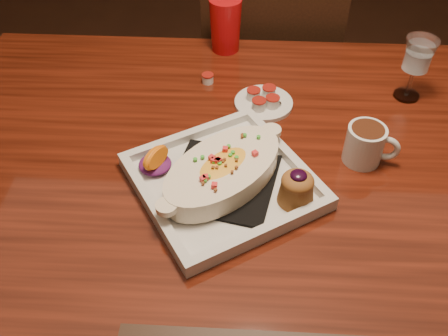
# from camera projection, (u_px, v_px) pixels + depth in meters

# --- Properties ---
(floor) EXTENTS (7.00, 7.00, 0.00)m
(floor) POSITION_uv_depth(u_px,v_px,m) (259.00, 328.00, 1.56)
(floor) COLOR black
(floor) RESTS_ON ground
(table) EXTENTS (1.50, 0.90, 0.75)m
(table) POSITION_uv_depth(u_px,v_px,m) (273.00, 184.00, 1.10)
(table) COLOR maroon
(table) RESTS_ON floor
(chair_far) EXTENTS (0.42, 0.42, 0.93)m
(chair_far) POSITION_uv_depth(u_px,v_px,m) (267.00, 78.00, 1.66)
(chair_far) COLOR black
(chair_far) RESTS_ON floor
(plate) EXTENTS (0.43, 0.43, 0.08)m
(plate) POSITION_uv_depth(u_px,v_px,m) (227.00, 176.00, 0.94)
(plate) COLOR silver
(plate) RESTS_ON table
(coffee_mug) EXTENTS (0.11, 0.08, 0.08)m
(coffee_mug) POSITION_uv_depth(u_px,v_px,m) (366.00, 143.00, 0.99)
(coffee_mug) COLOR silver
(coffee_mug) RESTS_ON table
(goblet) EXTENTS (0.07, 0.07, 0.15)m
(goblet) POSITION_uv_depth(u_px,v_px,m) (418.00, 58.00, 1.10)
(goblet) COLOR silver
(goblet) RESTS_ON table
(saucer) EXTENTS (0.13, 0.13, 0.09)m
(saucer) POSITION_uv_depth(u_px,v_px,m) (263.00, 102.00, 1.14)
(saucer) COLOR silver
(saucer) RESTS_ON table
(creamer_loose) EXTENTS (0.03, 0.03, 0.02)m
(creamer_loose) POSITION_uv_depth(u_px,v_px,m) (208.00, 78.00, 1.21)
(creamer_loose) COLOR silver
(creamer_loose) RESTS_ON table
(red_tumbler) EXTENTS (0.08, 0.08, 0.14)m
(red_tumbler) POSITION_uv_depth(u_px,v_px,m) (225.00, 25.00, 1.28)
(red_tumbler) COLOR red
(red_tumbler) RESTS_ON table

